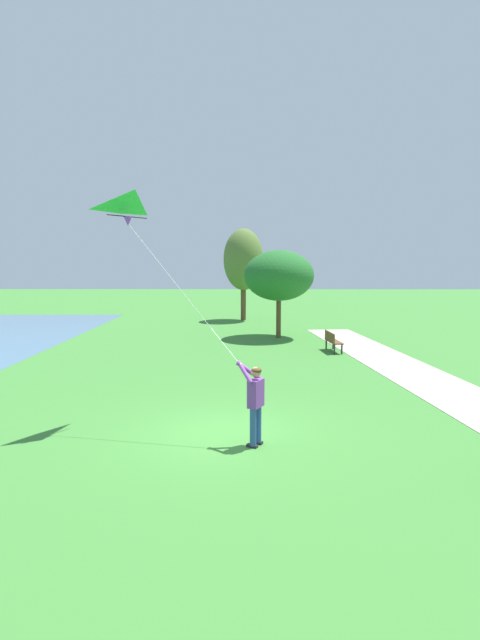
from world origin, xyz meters
TOP-DOWN VIEW (x-y plane):
  - ground_plane at (0.00, 0.00)m, footprint 120.00×120.00m
  - person_kite_flyer at (0.68, -0.78)m, footprint 0.62×0.52m
  - flying_kite at (-2.12, 0.71)m, footprint 3.07×2.02m
  - park_bench_far_walkway at (4.30, 10.78)m, footprint 0.59×1.54m
  - tree_behind_path at (0.37, 22.70)m, footprint 2.63×2.94m
  - tree_treeline_left at (2.22, 14.91)m, footprint 3.58×3.75m

SIDE VIEW (x-z plane):
  - ground_plane at x=0.00m, z-range 0.00..0.00m
  - park_bench_far_walkway at x=4.30m, z-range 0.07..0.95m
  - person_kite_flyer at x=0.68m, z-range 0.13..1.96m
  - tree_treeline_left at x=2.22m, z-range 0.95..5.46m
  - tree_behind_path at x=0.37m, z-range 0.98..7.05m
  - flying_kite at x=-2.12m, z-range 3.28..7.08m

